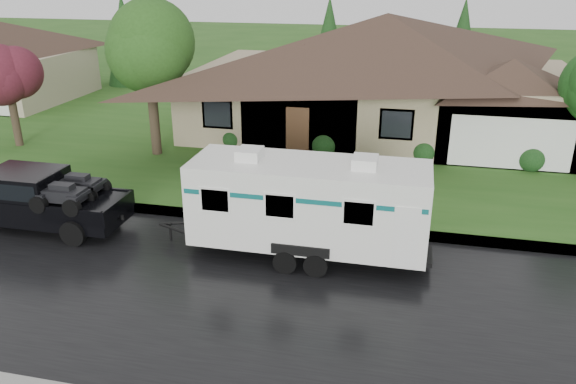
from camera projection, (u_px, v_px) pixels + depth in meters
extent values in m
plane|color=#28551A|center=(274.00, 258.00, 16.07)|extent=(140.00, 140.00, 0.00)
cube|color=black|center=(255.00, 294.00, 14.26)|extent=(140.00, 8.00, 0.01)
cube|color=gray|center=(291.00, 223.00, 18.08)|extent=(140.00, 0.50, 0.15)
cube|color=#28551A|center=(344.00, 123.00, 29.62)|extent=(140.00, 26.00, 0.15)
cube|color=#9B8969|center=(383.00, 100.00, 27.71)|extent=(18.00, 10.00, 3.00)
pyramid|color=#37271E|center=(388.00, 13.00, 26.18)|extent=(19.44, 10.80, 2.60)
cube|color=#9B8969|center=(505.00, 124.00, 23.94)|extent=(5.76, 4.00, 2.70)
cube|color=tan|center=(13.00, 86.00, 32.14)|extent=(3.20, 4.00, 2.52)
cylinder|color=#382B1E|center=(155.00, 123.00, 24.08)|extent=(0.42, 0.42, 2.77)
sphere|color=#2E601F|center=(148.00, 51.00, 22.96)|extent=(3.82, 3.82, 3.82)
cylinder|color=#382B1E|center=(16.00, 124.00, 25.36)|extent=(0.35, 0.35, 2.00)
sphere|color=maroon|center=(7.00, 75.00, 24.55)|extent=(2.76, 2.76, 2.76)
sphere|color=#143814|center=(232.00, 137.00, 25.13)|extent=(1.00, 1.00, 1.00)
sphere|color=#143814|center=(325.00, 143.00, 24.27)|extent=(1.00, 1.00, 1.00)
sphere|color=#143814|center=(424.00, 150.00, 23.40)|extent=(1.00, 1.00, 1.00)
sphere|color=#143814|center=(531.00, 157.00, 22.53)|extent=(1.00, 1.00, 1.00)
cube|color=black|center=(39.00, 206.00, 17.74)|extent=(5.61, 1.87, 0.80)
cube|color=black|center=(24.00, 183.00, 17.55)|extent=(2.24, 1.76, 0.84)
cube|color=black|center=(24.00, 182.00, 17.53)|extent=(2.06, 1.79, 0.51)
cube|color=black|center=(88.00, 205.00, 17.31)|extent=(2.06, 1.78, 0.06)
cylinder|color=black|center=(11.00, 200.00, 19.06)|extent=(0.78, 0.30, 0.78)
cylinder|color=black|center=(74.00, 233.00, 16.67)|extent=(0.78, 0.30, 0.78)
cylinder|color=black|center=(106.00, 209.00, 18.33)|extent=(0.78, 0.30, 0.78)
cube|color=white|center=(309.00, 202.00, 15.60)|extent=(6.54, 2.24, 2.29)
cube|color=black|center=(308.00, 244.00, 16.08)|extent=(6.91, 1.12, 0.13)
cube|color=#0D595B|center=(309.00, 186.00, 15.41)|extent=(6.41, 2.26, 0.13)
cube|color=white|center=(250.00, 154.00, 15.46)|extent=(0.65, 0.75, 0.30)
cube|color=white|center=(365.00, 162.00, 14.81)|extent=(0.65, 0.75, 0.30)
cylinder|color=black|center=(285.00, 262.00, 15.18)|extent=(0.65, 0.22, 0.65)
cylinder|color=black|center=(301.00, 228.00, 17.18)|extent=(0.65, 0.22, 0.65)
cylinder|color=black|center=(316.00, 265.00, 15.01)|extent=(0.65, 0.22, 0.65)
cylinder|color=black|center=(329.00, 230.00, 17.00)|extent=(0.65, 0.22, 0.65)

